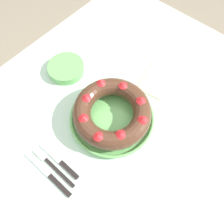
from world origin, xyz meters
TOP-DOWN VIEW (x-y plane):
  - ground_plane at (0.00, 0.00)m, footprint 8.00×8.00m
  - dining_table at (0.00, 0.00)m, footprint 1.45×1.16m
  - serving_dish at (0.02, 0.03)m, footprint 0.33×0.33m
  - bundt_cake at (0.02, 0.03)m, footprint 0.29×0.29m
  - fork at (-0.26, 0.08)m, footprint 0.02×0.20m
  - serving_knife at (-0.29, 0.05)m, footprint 0.02×0.23m
  - cake_knife at (-0.23, 0.05)m, footprint 0.02×0.19m
  - side_bowl at (0.07, 0.34)m, footprint 0.16×0.16m
  - napkin at (0.29, 0.01)m, footprint 0.19×0.15m

SIDE VIEW (x-z plane):
  - ground_plane at x=0.00m, z-range 0.00..0.00m
  - dining_table at x=0.00m, z-range 0.29..1.01m
  - napkin at x=0.29m, z-range 0.73..0.73m
  - cake_knife at x=-0.23m, z-range 0.73..0.73m
  - fork at x=-0.26m, z-range 0.73..0.73m
  - serving_knife at x=-0.29m, z-range 0.73..0.73m
  - serving_dish at x=0.02m, z-range 0.73..0.76m
  - side_bowl at x=0.07m, z-range 0.73..0.76m
  - bundt_cake at x=0.02m, z-range 0.75..0.83m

